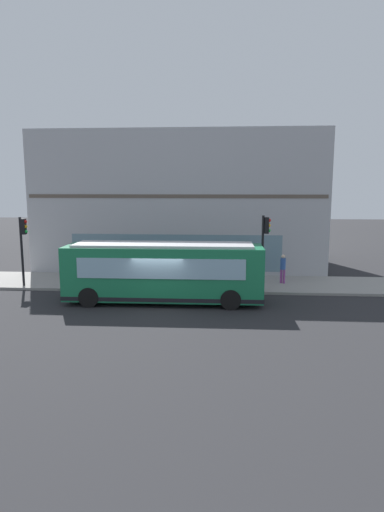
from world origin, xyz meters
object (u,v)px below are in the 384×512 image
traffic_light_near_corner (265,238)px  pedestrian_near_hydrant (178,267)px  fire_hydrant (166,276)px  pedestrian_near_building_entrance (283,267)px  newspaper_vending_box (118,274)px  pedestrian_by_light_pole (124,263)px  traffic_light_down_block (23,238)px  city_bus_nearside (164,273)px

traffic_light_near_corner → pedestrian_near_hydrant: (1.22, 4.99, -1.93)m
fire_hydrant → pedestrian_near_hydrant: 1.07m
pedestrian_near_building_entrance → newspaper_vending_box: (-0.07, 10.03, -0.55)m
traffic_light_near_corner → pedestrian_by_light_pole: 9.35m
pedestrian_near_hydrant → pedestrian_near_building_entrance: (0.53, -6.27, 0.02)m
pedestrian_near_building_entrance → pedestrian_near_hydrant: bearing=94.8°
fire_hydrant → traffic_light_near_corner: bearing=-105.8°
pedestrian_by_light_pole → newspaper_vending_box: bearing=176.6°
pedestrian_near_building_entrance → newspaper_vending_box: size_ratio=1.94×
traffic_light_down_block → pedestrian_by_light_pole: (2.86, -5.20, -1.92)m
city_bus_nearside → pedestrian_near_building_entrance: city_bus_nearside is taller
pedestrian_near_hydrant → pedestrian_near_building_entrance: pedestrian_near_building_entrance is taller
fire_hydrant → pedestrian_by_light_pole: 3.21m
traffic_light_near_corner → pedestrian_near_hydrant: 5.49m
pedestrian_near_hydrant → pedestrian_near_building_entrance: 6.29m
pedestrian_by_light_pole → city_bus_nearside: bearing=-148.1°
pedestrian_by_light_pole → traffic_light_down_block: bearing=118.8°
pedestrian_near_hydrant → pedestrian_near_building_entrance: bearing=-85.2°
pedestrian_by_light_pole → pedestrian_near_hydrant: (-1.62, -3.69, 0.09)m
fire_hydrant → traffic_light_down_block: bearing=101.4°
pedestrian_near_hydrant → traffic_light_down_block: bearing=98.0°
city_bus_nearside → pedestrian_by_light_pole: bearing=31.9°
pedestrian_near_hydrant → newspaper_vending_box: size_ratio=1.90×
city_bus_nearside → traffic_light_down_block: bearing=73.6°
fire_hydrant → pedestrian_near_building_entrance: 7.07m
pedestrian_near_building_entrance → newspaper_vending_box: 10.04m
pedestrian_near_building_entrance → fire_hydrant: bearing=91.1°
city_bus_nearside → newspaper_vending_box: (4.21, 3.41, -0.95)m
newspaper_vending_box → traffic_light_near_corner: bearing=-100.9°
pedestrian_by_light_pole → newspaper_vending_box: pedestrian_by_light_pole is taller
newspaper_vending_box → pedestrian_near_hydrant: bearing=-97.0°
city_bus_nearside → pedestrian_near_hydrant: 3.79m
traffic_light_down_block → fire_hydrant: (1.64, -8.12, -2.45)m
city_bus_nearside → traffic_light_near_corner: traffic_light_near_corner is taller
city_bus_nearside → newspaper_vending_box: city_bus_nearside is taller
traffic_light_near_corner → pedestrian_near_building_entrance: traffic_light_near_corner is taller
pedestrian_by_light_pole → traffic_light_near_corner: bearing=-108.1°
traffic_light_near_corner → fire_hydrant: (1.62, 5.75, -2.56)m
city_bus_nearside → traffic_light_near_corner: size_ratio=2.40×
fire_hydrant → pedestrian_near_hydrant: pedestrian_near_hydrant is taller
traffic_light_down_block → pedestrian_near_hydrant: 9.16m
city_bus_nearside → pedestrian_near_hydrant: size_ratio=5.87×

